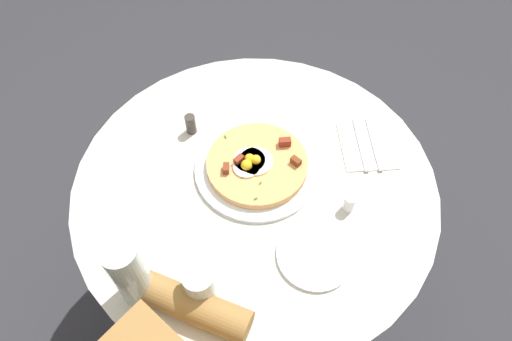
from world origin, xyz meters
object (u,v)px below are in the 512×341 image
Objects in this scene: pizza_plate at (257,168)px; breakfast_pizza at (257,164)px; dining_table at (255,215)px; water_glass at (200,285)px; water_bottle at (129,272)px; salt_shaker at (349,203)px; knife at (361,144)px; pepper_shaker at (191,124)px; fork at (374,143)px; bread_plate at (315,255)px.

breakfast_pizza is (-0.00, 0.00, 0.02)m from pizza_plate.
water_glass is at bearing -159.90° from dining_table.
dining_table is 4.53× the size of water_bottle.
water_bottle is (-0.38, 0.00, 0.28)m from dining_table.
dining_table is 0.31m from salt_shaker.
pepper_shaker reaches higher than knife.
dining_table is 8.22× the size of water_glass.
bread_plate is at bearing 147.01° from fork.
water_glass is (-0.23, 0.13, 0.05)m from bread_plate.
fork is at bearing -90.00° from knife.
bread_plate is at bearing 151.93° from knife.
bread_plate is at bearing -105.70° from dining_table.
knife is at bearing -3.10° from water_glass.
water_glass reaches higher than pepper_shaker.
water_glass is (-0.33, -0.13, 0.03)m from breakfast_pizza.
dining_table is at bearing 111.14° from salt_shaker.
fork and knife have the same top height.
pepper_shaker is (0.08, 0.48, 0.02)m from bread_plate.
bread_plate is 0.86× the size of water_bottle.
pizza_plate is at bearing -35.32° from breakfast_pizza.
dining_table is at bearing 106.47° from fork.
water_bottle is at bearing 126.89° from water_glass.
pepper_shaker is (0.39, 0.24, -0.07)m from water_bottle.
bread_plate is 0.48m from pepper_shaker.
water_bottle reaches higher than pizza_plate.
salt_shaker reaches higher than pizza_plate.
knife reaches higher than dining_table.
breakfast_pizza reaches higher than salt_shaker.
pizza_plate is at bearing 31.71° from dining_table.
breakfast_pizza is 0.22m from pepper_shaker.
pepper_shaker reaches higher than salt_shaker.
salt_shaker is at bearing 151.35° from fork.
bread_plate reaches higher than dining_table.
knife is at bearing 16.18° from bread_plate.
dining_table is at bearing -0.18° from water_bottle.
salt_shaker is at bearing -68.86° from dining_table.
fork is 1.00× the size of knife.
pepper_shaker is (-0.02, 0.22, 0.00)m from breakfast_pizza.
breakfast_pizza is 0.35m from water_glass.
breakfast_pizza is 1.44× the size of fork.
breakfast_pizza is at bearing 102.17° from knife.
water_glass is 0.55× the size of water_bottle.
water_bottle is 3.50× the size of pepper_shaker.
pizza_plate is 6.59× the size of salt_shaker.
salt_shaker is (0.06, -0.24, -0.00)m from breakfast_pizza.
dining_table is 5.13× the size of knife.
pepper_shaker is at bearing 80.82° from fork.
breakfast_pizza is at bearing 33.44° from dining_table.
knife is 3.09× the size of pepper_shaker.
water_bottle is at bearing 121.90° from fork.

